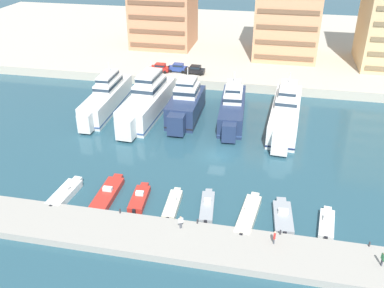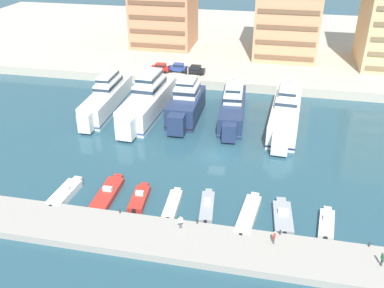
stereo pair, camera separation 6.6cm
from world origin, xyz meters
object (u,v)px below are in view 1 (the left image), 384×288
Objects in this scene: car_black_mid_left at (195,69)px; car_red_far_left at (160,67)px; motorboat_white_far_left at (65,193)px; motorboat_white_right at (327,224)px; yacht_navy_center_left at (232,107)px; pedestrian_near_edge at (181,221)px; yacht_navy_mid_left at (186,105)px; motorboat_grey_center at (207,207)px; pedestrian_far_side at (275,236)px; yacht_white_center at (286,112)px; motorboat_cream_center_right at (248,215)px; motorboat_red_left at (107,194)px; motorboat_red_mid_left at (140,198)px; pedestrian_mid_deck at (383,258)px; motorboat_cream_center_left at (173,205)px; car_blue_left at (178,67)px; yacht_white_left at (147,100)px; motorboat_grey_mid_right at (283,217)px; yacht_white_far_left at (107,97)px.

car_red_far_left is at bearing -178.31° from car_black_mid_left.
motorboat_white_far_left is 32.13m from motorboat_white_right.
yacht_navy_center_left is 31.48m from pedestrian_near_edge.
yacht_navy_mid_left is 2.24× the size of motorboat_grey_center.
yacht_navy_center_left is at bearing 104.76° from pedestrian_far_side.
motorboat_cream_center_right is (-3.69, -26.55, -1.93)m from yacht_white_center.
motorboat_grey_center is (8.27, -25.13, -2.10)m from yacht_navy_mid_left.
motorboat_red_mid_left is (4.28, 0.09, 0.00)m from motorboat_red_left.
car_black_mid_left is (7.96, 43.90, 2.34)m from motorboat_white_far_left.
motorboat_cream_center_left is at bearing 165.09° from pedestrian_mid_deck.
car_blue_left is at bearing 122.56° from motorboat_white_right.
motorboat_red_left is 2.10× the size of car_black_mid_left.
yacht_white_left is 1.41× the size of yacht_navy_mid_left.
motorboat_red_left is 2.12× the size of car_blue_left.
motorboat_white_right is (13.99, -0.42, 0.01)m from motorboat_grey_center.
pedestrian_mid_deck reaches higher than motorboat_cream_center_right.
yacht_navy_mid_left reaches higher than motorboat_red_mid_left.
pedestrian_near_edge is (10.77, -5.03, 1.45)m from motorboat_red_left.
yacht_navy_mid_left is 2.47× the size of motorboat_red_mid_left.
yacht_white_center is 26.03m from motorboat_grey_mid_right.
motorboat_grey_mid_right is at bearing 24.00° from pedestrian_near_edge.
motorboat_white_right is 7.90m from pedestrian_far_side.
motorboat_cream_center_left is (-3.96, -26.79, -1.78)m from yacht_navy_center_left.
pedestrian_far_side is (3.09, -4.78, 1.36)m from motorboat_cream_center_right.
pedestrian_near_edge is at bearing -71.90° from car_red_far_left.
motorboat_red_left is at bearing 177.88° from motorboat_cream_center_right.
yacht_white_left is 38.56m from pedestrian_far_side.
car_red_far_left reaches higher than pedestrian_mid_deck.
motorboat_red_left is 1.34× the size of motorboat_cream_center_left.
motorboat_cream_center_right is 2.05× the size of car_black_mid_left.
pedestrian_far_side is at bearing -61.78° from car_red_far_left.
car_red_far_left is (-4.85, 42.76, 2.41)m from motorboat_red_left.
yacht_navy_mid_left is (14.75, -0.54, 0.15)m from yacht_white_far_left.
motorboat_white_far_left is 0.79× the size of motorboat_red_left.
motorboat_white_far_left is at bearing -110.66° from yacht_navy_mid_left.
yacht_navy_center_left is 23.95m from car_red_far_left.
car_red_far_left is at bearing 117.68° from motorboat_cream_center_right.
motorboat_red_mid_left is at bearing -77.93° from car_red_far_left.
yacht_white_center reaches higher than pedestrian_far_side.
yacht_white_left reaches higher than yacht_navy_mid_left.
yacht_navy_center_left reaches higher than car_blue_left.
motorboat_grey_center is 9.97m from pedestrian_far_side.
yacht_white_far_left is 27.20m from motorboat_white_far_left.
car_black_mid_left is (-1.58, 42.89, 2.41)m from motorboat_red_mid_left.
car_blue_left is at bearing 123.22° from pedestrian_mid_deck.
motorboat_red_mid_left is at bearing -123.92° from yacht_white_center.
pedestrian_mid_deck is at bearing -19.42° from motorboat_grey_center.
motorboat_red_left is at bearing 177.35° from motorboat_cream_center_left.
motorboat_white_far_left is at bearing -95.29° from car_blue_left.
motorboat_cream_center_right reaches higher than motorboat_red_left.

